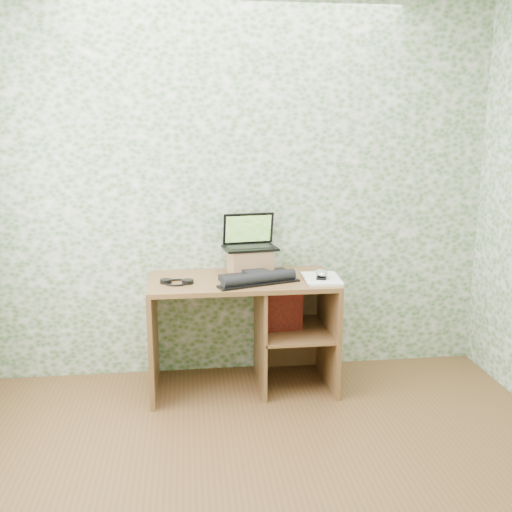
{
  "coord_description": "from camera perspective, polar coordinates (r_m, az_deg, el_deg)",
  "views": [
    {
      "loc": [
        -0.34,
        -2.13,
        1.71
      ],
      "look_at": [
        0.09,
        1.39,
        0.91
      ],
      "focal_mm": 40.0,
      "sensor_mm": 36.0,
      "label": 1
    }
  ],
  "objects": [
    {
      "name": "headphones",
      "position": [
        3.63,
        -7.92,
        -2.59
      ],
      "size": [
        0.21,
        0.18,
        0.03
      ],
      "rotation": [
        0.0,
        0.0,
        -0.2
      ],
      "color": "black",
      "rests_on": "desk"
    },
    {
      "name": "red_box",
      "position": [
        3.8,
        2.69,
        -5.18
      ],
      "size": [
        0.26,
        0.11,
        0.31
      ],
      "primitive_type": "cube",
      "rotation": [
        0.0,
        0.0,
        0.11
      ],
      "color": "maroon",
      "rests_on": "desk"
    },
    {
      "name": "notepad",
      "position": [
        3.71,
        6.59,
        -2.26
      ],
      "size": [
        0.24,
        0.34,
        0.02
      ],
      "primitive_type": "cube",
      "rotation": [
        0.0,
        0.0,
        -0.05
      ],
      "color": "silver",
      "rests_on": "desk"
    },
    {
      "name": "pen",
      "position": [
        3.73,
        6.84,
        -1.97
      ],
      "size": [
        0.05,
        0.15,
        0.01
      ],
      "primitive_type": "cylinder",
      "rotation": [
        1.57,
        0.0,
        -0.27
      ],
      "color": "black",
      "rests_on": "notepad"
    },
    {
      "name": "desk",
      "position": [
        3.82,
        -0.26,
        -6.04
      ],
      "size": [
        1.2,
        0.6,
        0.75
      ],
      "color": "brown",
      "rests_on": "floor"
    },
    {
      "name": "wall_back",
      "position": [
        3.91,
        -1.89,
        6.69
      ],
      "size": [
        3.5,
        0.0,
        3.5
      ],
      "primitive_type": "plane",
      "rotation": [
        1.57,
        0.0,
        0.0
      ],
      "color": "silver",
      "rests_on": "ground"
    },
    {
      "name": "riser",
      "position": [
        3.84,
        -0.61,
        -0.51
      ],
      "size": [
        0.3,
        0.26,
        0.16
      ],
      "primitive_type": "cube",
      "rotation": [
        0.0,
        0.0,
        0.14
      ],
      "color": "brown",
      "rests_on": "desk"
    },
    {
      "name": "mouse",
      "position": [
        3.69,
        6.56,
        -1.89
      ],
      "size": [
        0.1,
        0.14,
        0.04
      ],
      "primitive_type": "ellipsoid",
      "rotation": [
        0.0,
        0.0,
        -0.26
      ],
      "color": "#B9B9BC",
      "rests_on": "notepad"
    },
    {
      "name": "keyboard",
      "position": [
        3.64,
        0.17,
        -2.16
      ],
      "size": [
        0.54,
        0.42,
        0.07
      ],
      "rotation": [
        0.0,
        0.0,
        0.32
      ],
      "color": "black",
      "rests_on": "desk"
    },
    {
      "name": "laptop",
      "position": [
        3.84,
        -0.68,
        1.61
      ],
      "size": [
        0.38,
        0.29,
        0.23
      ],
      "rotation": [
        0.0,
        0.0,
        0.14
      ],
      "color": "black",
      "rests_on": "riser"
    }
  ]
}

